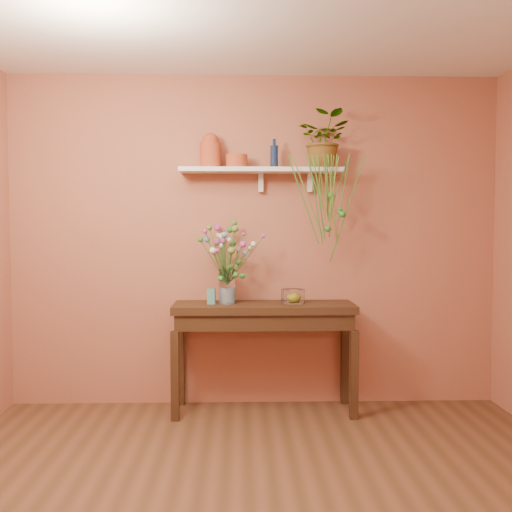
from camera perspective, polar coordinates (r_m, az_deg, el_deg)
room at (r=2.82m, az=0.84°, el=0.38°), size 4.04×4.04×2.70m
sideboard at (r=4.63m, az=0.78°, el=-6.21°), size 1.42×0.46×0.86m
wall_shelf at (r=4.71m, az=0.64°, el=8.31°), size 1.30×0.24×0.19m
terracotta_jug at (r=4.74m, az=-4.49°, el=10.16°), size 0.21×0.21×0.28m
terracotta_pot at (r=4.70m, az=-1.90°, el=9.24°), size 0.21×0.21×0.11m
blue_bottle at (r=4.71m, az=1.79°, el=9.73°), size 0.07×0.07×0.23m
spider_plant at (r=4.77m, az=6.75°, el=11.18°), size 0.49×0.46×0.44m
plant_fronds at (r=4.58m, az=7.25°, el=5.35°), size 0.60×0.26×0.83m
glass_vase at (r=4.61m, az=-2.84°, el=-3.22°), size 0.13×0.13×0.27m
bouquet at (r=4.57m, az=-2.87°, el=0.90°), size 0.53×0.38×0.51m
glass_bowl at (r=4.64m, az=3.63°, el=-4.00°), size 0.18×0.18×0.11m
lemon at (r=4.63m, az=3.70°, el=-4.07°), size 0.08×0.08×0.08m
carton at (r=4.59m, az=-4.39°, el=-3.95°), size 0.07×0.05×0.12m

